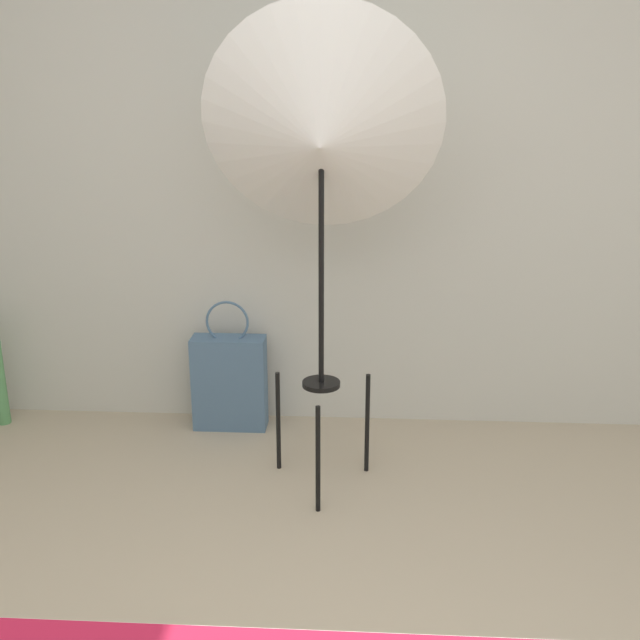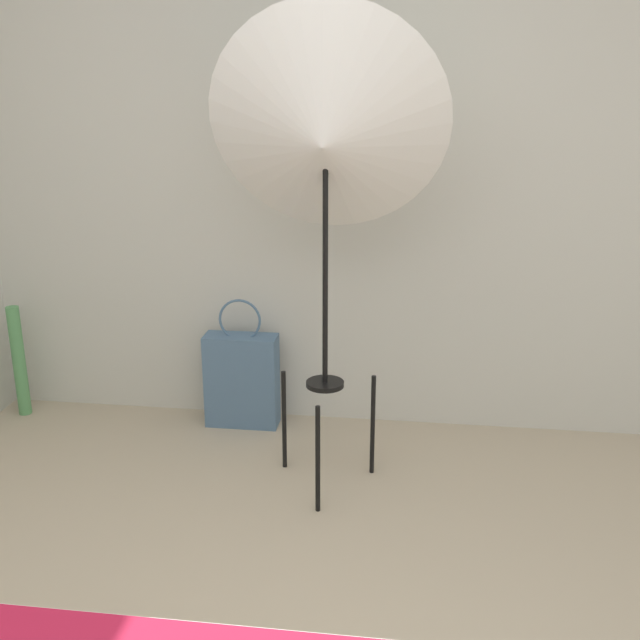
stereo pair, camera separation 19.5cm
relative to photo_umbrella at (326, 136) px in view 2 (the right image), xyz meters
name	(u,v)px [view 2 (the right image)]	position (x,y,z in m)	size (l,w,h in m)	color
wall_back	(323,161)	(-0.10, 0.68, -0.16)	(8.00, 0.05, 2.60)	beige
photo_umbrella	(326,136)	(0.00, 0.00, 0.00)	(0.94, 0.56, 1.95)	black
tote_bag	(242,379)	(-0.48, 0.52, -1.22)	(0.36, 0.14, 0.66)	slate
paper_roll	(19,361)	(-1.64, 0.49, -1.17)	(0.06, 0.06, 0.58)	#56995B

